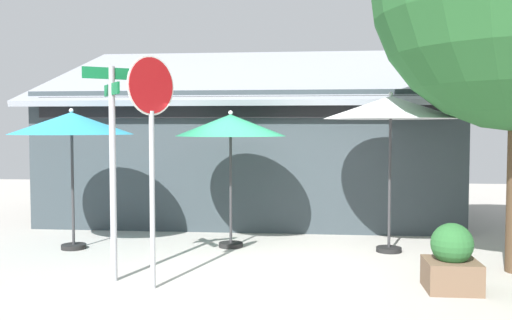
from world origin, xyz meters
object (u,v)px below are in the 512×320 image
object	(u,v)px
sidewalk_planter	(452,260)
patio_umbrella_ivory_right	(391,109)
street_sign_post	(113,152)
patio_umbrella_forest_green_center	(231,127)
stop_sign	(152,126)
patio_umbrella_teal_left	(72,125)

from	to	relation	value
sidewalk_planter	patio_umbrella_ivory_right	bearing A→B (deg)	102.44
street_sign_post	patio_umbrella_forest_green_center	bearing A→B (deg)	61.60
stop_sign	patio_umbrella_ivory_right	world-z (taller)	stop_sign
street_sign_post	patio_umbrella_teal_left	distance (m)	2.51
street_sign_post	patio_umbrella_forest_green_center	size ratio (longest dim) A/B	1.22
patio_umbrella_ivory_right	sidewalk_planter	size ratio (longest dim) A/B	3.09
stop_sign	patio_umbrella_forest_green_center	world-z (taller)	stop_sign
street_sign_post	patio_umbrella_forest_green_center	world-z (taller)	street_sign_post
stop_sign	patio_umbrella_teal_left	size ratio (longest dim) A/B	1.24
patio_umbrella_ivory_right	stop_sign	bearing A→B (deg)	-142.82
patio_umbrella_teal_left	patio_umbrella_ivory_right	xyz separation A→B (m)	(5.60, 0.31, 0.27)
stop_sign	sidewalk_planter	size ratio (longest dim) A/B	3.46
patio_umbrella_forest_green_center	sidewalk_planter	xyz separation A→B (m)	(3.33, -2.45, -1.79)
patio_umbrella_forest_green_center	patio_umbrella_ivory_right	size ratio (longest dim) A/B	0.89
street_sign_post	patio_umbrella_ivory_right	world-z (taller)	street_sign_post
patio_umbrella_ivory_right	sidewalk_planter	xyz separation A→B (m)	(0.51, -2.33, -2.10)
patio_umbrella_teal_left	patio_umbrella_forest_green_center	size ratio (longest dim) A/B	1.01
patio_umbrella_forest_green_center	sidewalk_planter	size ratio (longest dim) A/B	2.75
patio_umbrella_forest_green_center	patio_umbrella_ivory_right	xyz separation A→B (m)	(2.81, -0.12, 0.31)
street_sign_post	stop_sign	world-z (taller)	stop_sign
patio_umbrella_teal_left	street_sign_post	bearing A→B (deg)	-53.59
stop_sign	patio_umbrella_forest_green_center	xyz separation A→B (m)	(0.66, 2.76, 0.01)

